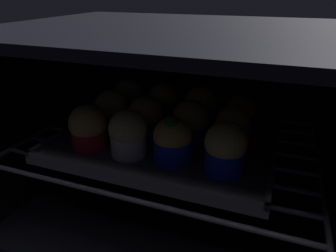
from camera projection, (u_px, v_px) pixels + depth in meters
oven_cavity at (177, 118)px, 63.34cm from camera, size 59.00×47.00×37.00cm
oven_rack at (170, 142)px, 61.11cm from camera, size 54.80×42.00×0.80cm
baking_tray at (168, 140)px, 59.65cm from camera, size 39.65×31.56×2.20cm
muffin_row0_col0 at (89, 127)px, 54.50cm from camera, size 6.68×6.68×8.13cm
muffin_row0_col1 at (128, 133)px, 51.97cm from camera, size 6.53×6.53×8.01cm
muffin_row0_col2 at (172, 141)px, 49.97cm from camera, size 6.24×6.24×8.29cm
muffin_row0_col3 at (225, 148)px, 46.69cm from camera, size 6.49×6.49×8.37cm
muffin_row1_col0 at (112, 110)px, 61.95cm from camera, size 6.61×6.61×8.00cm
muffin_row1_col1 at (146, 117)px, 59.13cm from camera, size 6.61×6.61×7.77cm
muffin_row1_col2 at (190, 123)px, 56.51cm from camera, size 6.55×6.55×7.91cm
muffin_row1_col3 at (232, 129)px, 53.76cm from camera, size 6.10×6.10×7.95cm
muffin_row2_col0 at (128, 98)px, 68.59cm from camera, size 6.59×6.59×8.10cm
muffin_row2_col1 at (163, 102)px, 66.22cm from camera, size 6.12×6.12×8.15cm
muffin_row2_col2 at (200, 107)px, 63.27cm from camera, size 6.62×6.62×8.29cm
muffin_row2_col3 at (240, 114)px, 61.13cm from camera, size 6.10×6.10×7.33cm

